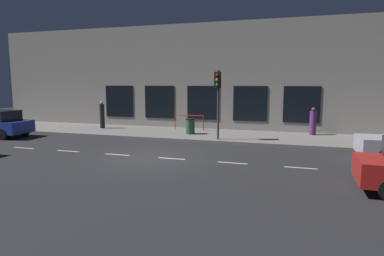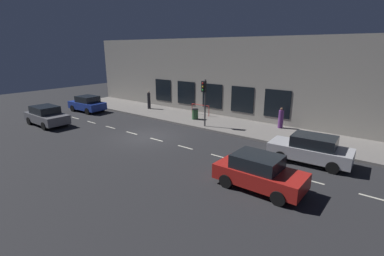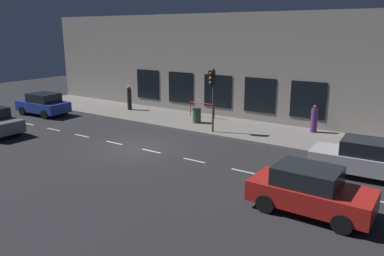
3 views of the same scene
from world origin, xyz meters
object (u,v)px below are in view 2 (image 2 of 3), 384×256
Objects in this scene: parked_car_3 at (46,116)px; pedestrian_1 at (281,119)px; traffic_light at (204,93)px; pedestrian_0 at (149,100)px; parked_car_0 at (311,149)px; trash_bin at (195,114)px; parked_car_2 at (259,172)px; parked_car_1 at (87,104)px.

pedestrian_1 reaches higher than parked_car_3.
parked_car_3 is at bearing 123.06° from traffic_light.
pedestrian_1 is at bearing -101.70° from pedestrian_0.
parked_car_0 is 4.73× the size of trash_bin.
parked_car_2 is 2.18× the size of pedestrian_0.
traffic_light is 8.94m from pedestrian_0.
parked_car_1 is at bearing 99.21° from traffic_light.
trash_bin is at bearing -112.54° from pedestrian_0.
parked_car_0 is 21.58m from parked_car_1.
pedestrian_0 is 6.50m from trash_bin.
parked_car_0 is 6.60m from pedestrian_1.
parked_car_1 reaches higher than trash_bin.
traffic_light is 3.35m from trash_bin.
parked_car_3 is 12.41m from trash_bin.
parked_car_1 and parked_car_2 have the same top height.
parked_car_0 is 2.39× the size of pedestrian_0.
traffic_light is 9.17m from parked_car_0.
pedestrian_1 is (5.43, -17.85, 0.10)m from parked_car_1.
parked_car_2 is (-4.53, -20.59, 0.00)m from parked_car_1.
pedestrian_1 is at bearing -56.05° from traffic_light.
parked_car_3 is 2.34× the size of pedestrian_0.
parked_car_3 is at bearing -87.69° from parked_car_2.
parked_car_0 reaches higher than trash_bin.
parked_car_0 and parked_car_3 have the same top height.
parked_car_2 is at bearing -130.65° from traffic_light.
pedestrian_0 is (4.29, -4.40, 0.22)m from parked_car_1.
parked_car_1 is 0.99× the size of parked_car_2.
trash_bin is at bearing -74.34° from parked_car_1.
parked_car_1 is at bearing 78.87° from pedestrian_1.
parked_car_3 is (-5.03, -1.95, 0.00)m from parked_car_1.
trash_bin is at bearing -129.13° from parked_car_2.
parked_car_2 is at bearing 164.77° from parked_car_0.
traffic_light reaches higher than trash_bin.
parked_car_0 and parked_car_2 have the same top height.
pedestrian_0 is 1.98× the size of trash_bin.
pedestrian_0 reaches higher than parked_car_3.
pedestrian_1 is (3.34, -4.96, -1.92)m from traffic_light.
parked_car_2 is 18.43m from pedestrian_0.
traffic_light is at bearing -83.52° from parked_car_1.
parked_car_0 is at bearing -120.61° from pedestrian_0.
trash_bin is (3.61, -10.86, -0.17)m from parked_car_1.
traffic_light is at bearing 95.90° from pedestrian_1.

